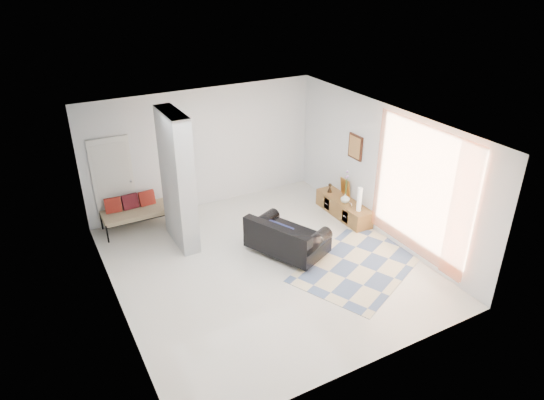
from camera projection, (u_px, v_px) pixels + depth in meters
floor at (265, 265)px, 9.41m from camera, size 6.00×6.00×0.00m
ceiling at (264, 126)px, 8.16m from camera, size 6.00×6.00×0.00m
wall_back at (204, 149)px, 11.14m from camera, size 6.00×0.00×6.00m
wall_front at (369, 289)px, 6.43m from camera, size 6.00×0.00×6.00m
wall_left at (110, 238)px, 7.61m from camera, size 0.00×6.00×6.00m
wall_right at (382, 172)px, 9.96m from camera, size 0.00×6.00×6.00m
partition_column at (177, 180)px, 9.57m from camera, size 0.35×1.20×2.80m
hallway_door at (114, 183)px, 10.38m from camera, size 0.85×0.06×2.04m
curtain at (420, 192)px, 9.00m from camera, size 0.00×2.55×2.55m
wall_art at (355, 147)px, 10.54m from camera, size 0.04×0.45×0.55m
media_console at (344, 208)px, 11.11m from camera, size 0.45×1.61×0.80m
loveseat at (285, 238)px, 9.60m from camera, size 1.46×1.78×0.76m
daybed at (138, 210)px, 10.54m from camera, size 1.59×0.68×0.77m
area_rug at (359, 265)px, 9.39m from camera, size 3.12×2.69×0.01m
cylinder_lamp at (359, 199)px, 10.45m from camera, size 0.10×0.10×0.54m
bronze_figurine at (330, 188)px, 11.34m from camera, size 0.13×0.13×0.22m
vase at (345, 198)px, 10.87m from camera, size 0.21×0.21×0.22m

